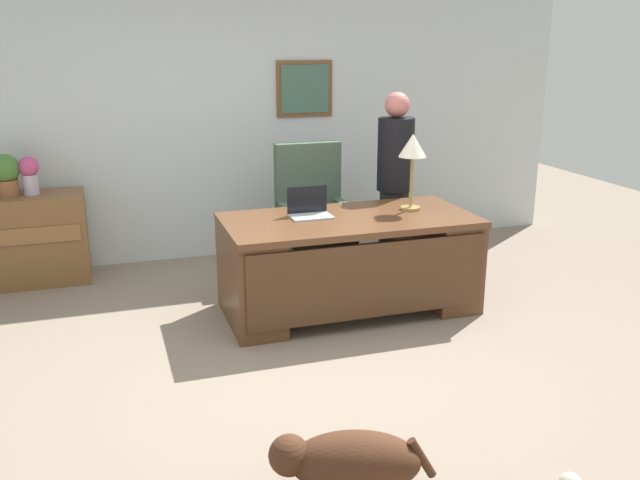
{
  "coord_description": "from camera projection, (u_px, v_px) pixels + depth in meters",
  "views": [
    {
      "loc": [
        -1.24,
        -4.0,
        2.09
      ],
      "look_at": [
        0.16,
        0.3,
        0.75
      ],
      "focal_mm": 38.44,
      "sensor_mm": 36.0,
      "label": 1
    }
  ],
  "objects": [
    {
      "name": "ground_plane",
      "position": [
        311.0,
        361.0,
        4.61
      ],
      "size": [
        12.0,
        12.0,
        0.0
      ],
      "primitive_type": "plane",
      "color": "gray"
    },
    {
      "name": "back_wall",
      "position": [
        230.0,
        117.0,
        6.59
      ],
      "size": [
        7.0,
        0.16,
        2.7
      ],
      "color": "silver",
      "rests_on": "ground_plane"
    },
    {
      "name": "desk",
      "position": [
        350.0,
        261.0,
        5.35
      ],
      "size": [
        1.94,
        0.94,
        0.76
      ],
      "color": "brown",
      "rests_on": "ground_plane"
    },
    {
      "name": "credenza",
      "position": [
        4.0,
        241.0,
        5.93
      ],
      "size": [
        1.38,
        0.5,
        0.79
      ],
      "color": "brown",
      "rests_on": "ground_plane"
    },
    {
      "name": "armchair",
      "position": [
        313.0,
        220.0,
        6.14
      ],
      "size": [
        0.6,
        0.59,
        1.19
      ],
      "color": "#475B4C",
      "rests_on": "ground_plane"
    },
    {
      "name": "person_standing",
      "position": [
        395.0,
        183.0,
        6.08
      ],
      "size": [
        0.32,
        0.32,
        1.64
      ],
      "color": "#262323",
      "rests_on": "ground_plane"
    },
    {
      "name": "dog_lying",
      "position": [
        348.0,
        461.0,
        3.26
      ],
      "size": [
        0.78,
        0.47,
        0.3
      ],
      "color": "#472819",
      "rests_on": "ground_plane"
    },
    {
      "name": "laptop",
      "position": [
        309.0,
        209.0,
        5.29
      ],
      "size": [
        0.32,
        0.22,
        0.22
      ],
      "color": "#B2B5BA",
      "rests_on": "desk"
    },
    {
      "name": "desk_lamp",
      "position": [
        413.0,
        150.0,
        5.37
      ],
      "size": [
        0.22,
        0.22,
        0.61
      ],
      "color": "#9E8447",
      "rests_on": "desk"
    },
    {
      "name": "vase_with_flowers",
      "position": [
        29.0,
        173.0,
        5.84
      ],
      "size": [
        0.17,
        0.17,
        0.33
      ],
      "color": "#B9ADC4",
      "rests_on": "credenza"
    },
    {
      "name": "potted_plant",
      "position": [
        6.0,
        173.0,
        5.78
      ],
      "size": [
        0.24,
        0.24,
        0.36
      ],
      "color": "brown",
      "rests_on": "credenza"
    }
  ]
}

